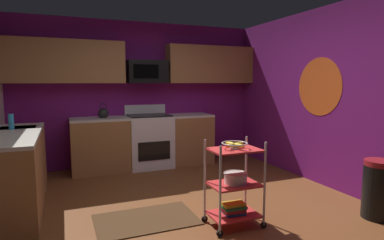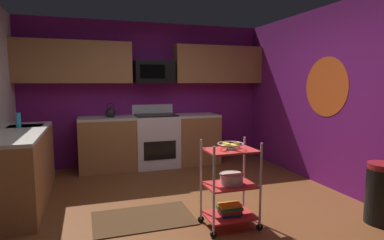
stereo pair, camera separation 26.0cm
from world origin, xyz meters
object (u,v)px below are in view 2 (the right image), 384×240
mixing_bowl_large (232,179)px  trash_can (383,194)px  oven_range (156,140)px  fruit_bowl (231,145)px  microwave (154,72)px  kettle (111,113)px  book_stack (230,209)px  dish_soap_bottle (18,120)px  rolling_cart (230,185)px

mixing_bowl_large → trash_can: size_ratio=0.38×
oven_range → fruit_bowl: (0.22, -2.68, 0.40)m
microwave → oven_range: bearing=-89.7°
kettle → mixing_bowl_large: bearing=-69.0°
oven_range → book_stack: oven_range is taller
mixing_bowl_large → dish_soap_bottle: 2.90m
book_stack → dish_soap_bottle: size_ratio=1.29×
fruit_bowl → book_stack: 0.69m
rolling_cart → oven_range: bearing=94.7°
dish_soap_bottle → trash_can: 4.47m
fruit_bowl → kettle: 2.86m
microwave → dish_soap_bottle: microwave is taller
rolling_cart → dish_soap_bottle: dish_soap_bottle is taller
fruit_bowl → dish_soap_bottle: 2.85m
kettle → fruit_bowl: bearing=-69.3°
fruit_bowl → mixing_bowl_large: size_ratio=1.08×
microwave → dish_soap_bottle: size_ratio=3.50×
kettle → dish_soap_bottle: (-1.25, -0.94, 0.02)m
mixing_bowl_large → book_stack: (-0.02, -0.00, -0.33)m
dish_soap_bottle → oven_range: bearing=24.9°
fruit_bowl → trash_can: size_ratio=0.41×
kettle → dish_soap_bottle: kettle is taller
trash_can → book_stack: bearing=164.5°
dish_soap_bottle → kettle: bearing=37.0°
microwave → book_stack: (0.22, -2.78, -1.51)m
rolling_cart → kettle: size_ratio=3.47×
dish_soap_bottle → fruit_bowl: bearing=-37.6°
rolling_cart → fruit_bowl: 0.42m
mixing_bowl_large → dish_soap_bottle: (-2.27, 1.74, 0.50)m
oven_range → book_stack: bearing=-85.3°
book_stack → kettle: size_ratio=0.98×
mixing_bowl_large → dish_soap_bottle: size_ratio=1.26×
mixing_bowl_large → dish_soap_bottle: dish_soap_bottle is taller
book_stack → trash_can: size_ratio=0.39×
book_stack → trash_can: 1.66m
trash_can → oven_range: bearing=120.2°
rolling_cart → mixing_bowl_large: (0.02, 0.00, 0.07)m
fruit_bowl → trash_can: 1.74m
rolling_cart → trash_can: rolling_cart is taller
kettle → dish_soap_bottle: size_ratio=1.32×
kettle → trash_can: bearing=-50.2°
rolling_cart → mixing_bowl_large: bearing=0.0°
rolling_cart → book_stack: 0.27m
oven_range → dish_soap_bottle: size_ratio=5.50×
microwave → rolling_cart: (0.22, -2.78, -1.25)m
fruit_bowl → mixing_bowl_large: bearing=0.0°
rolling_cart → mixing_bowl_large: 0.07m
oven_range → microwave: (-0.00, 0.10, 1.22)m
fruit_bowl → dish_soap_bottle: bearing=142.4°
oven_range → trash_can: 3.61m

